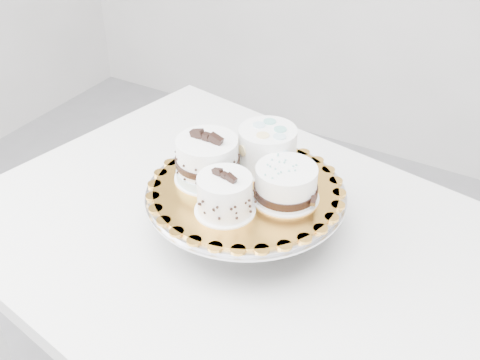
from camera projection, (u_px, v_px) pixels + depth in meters
The scene contains 7 objects.
table at pixel (266, 281), 1.13m from camera, with size 1.27×0.96×0.75m.
cake_stand at pixel (246, 203), 1.08m from camera, with size 0.36×0.36×0.10m.
cake_board at pixel (246, 189), 1.06m from camera, with size 0.33×0.33×0.00m, color orange.
cake_swirl at pixel (225, 195), 0.99m from camera, with size 0.11×0.11×0.08m.
cake_banded at pixel (207, 161), 1.06m from camera, with size 0.12×0.12×0.10m.
cake_dots at pixel (267, 148), 1.10m from camera, with size 0.14×0.14×0.08m.
cake_ribbon at pixel (287, 184), 1.02m from camera, with size 0.13×0.13×0.06m.
Camera 1 is at (0.48, -0.60, 1.47)m, focal length 45.00 mm.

